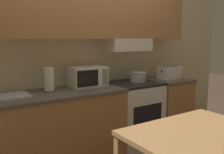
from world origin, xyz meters
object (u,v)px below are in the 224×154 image
Objects in this scene: sink_basin at (0,97)px; microwave at (87,76)px; stove_range at (133,114)px; cooking_pot at (138,76)px; paper_towel_roll at (49,80)px; dining_table at (198,145)px; toaster at (169,72)px.

microwave is at bearing 7.66° from sink_basin.
cooking_pot is (0.09, 0.02, 0.51)m from stove_range.
cooking_pot is at bearing 1.12° from sink_basin.
paper_towel_roll is at bearing -173.77° from microwave.
dining_table is (-0.60, -1.46, -0.30)m from cooking_pot.
paper_towel_roll is 0.25× the size of dining_table.
sink_basin is 0.54m from paper_towel_roll.
stove_range is 0.82× the size of dining_table.
sink_basin is at bearing -179.57° from stove_range.
sink_basin is at bearing -172.34° from microwave.
cooking_pot is 1.23m from paper_towel_roll.
toaster is (1.29, -0.16, -0.03)m from microwave.
dining_table is at bearing -129.48° from toaster.
cooking_pot is at bearing 174.51° from toaster.
toaster is at bearing 50.52° from dining_table.
sink_basin is at bearing 128.88° from dining_table.
cooking_pot is 1.75m from sink_basin.
dining_table is (-1.16, -1.40, -0.32)m from toaster.
cooking_pot is 1.17× the size of paper_towel_roll.
toaster reaches higher than dining_table.
paper_towel_roll reaches higher than microwave.
paper_towel_roll is (-1.14, 0.07, 0.57)m from stove_range.
stove_range reaches higher than dining_table.
toaster is 1.79m from paper_towel_roll.
dining_table is at bearing -51.12° from sink_basin.
stove_range is 0.84m from toaster.
stove_range is at bearing -166.37° from cooking_pot.
cooking_pot is 0.74m from microwave.
paper_towel_roll reaches higher than stove_range.
microwave is 0.41× the size of dining_table.
microwave is 0.82× the size of sink_basin.
microwave is 1.60m from dining_table.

